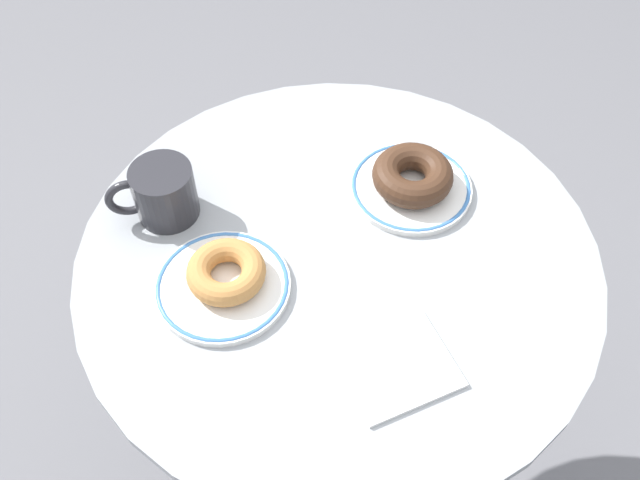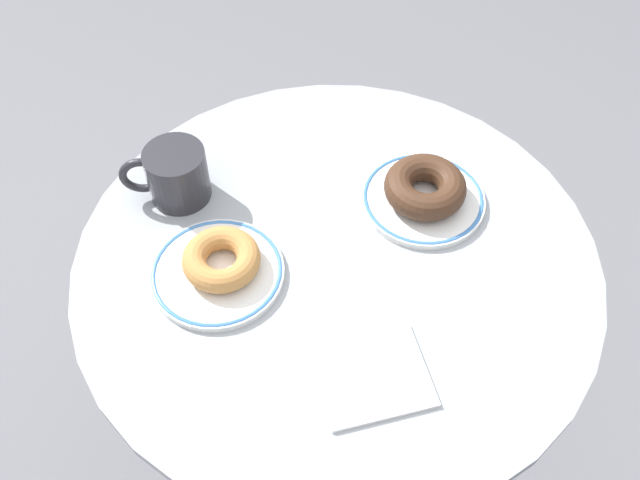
% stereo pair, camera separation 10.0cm
% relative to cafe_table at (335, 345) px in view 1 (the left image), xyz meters
% --- Properties ---
extents(ground_plane, '(7.00, 7.00, 0.02)m').
position_rel_cafe_table_xyz_m(ground_plane, '(0.00, 0.00, -0.50)').
color(ground_plane, slate).
extents(cafe_table, '(0.75, 0.75, 0.75)m').
position_rel_cafe_table_xyz_m(cafe_table, '(0.00, 0.00, 0.00)').
color(cafe_table, '#999EA3').
rests_on(cafe_table, ground).
extents(plate_left, '(0.19, 0.19, 0.01)m').
position_rel_cafe_table_xyz_m(plate_left, '(-0.16, 0.05, 0.27)').
color(plate_left, white).
rests_on(plate_left, cafe_table).
extents(plate_right, '(0.19, 0.19, 0.01)m').
position_rel_cafe_table_xyz_m(plate_right, '(0.16, 0.03, 0.27)').
color(plate_right, white).
rests_on(plate_right, cafe_table).
extents(donut_old_fashioned, '(0.11, 0.11, 0.03)m').
position_rel_cafe_table_xyz_m(donut_old_fashioned, '(-0.15, 0.05, 0.29)').
color(donut_old_fashioned, '#BC7F42').
rests_on(donut_old_fashioned, plate_left).
extents(donut_chocolate, '(0.16, 0.16, 0.04)m').
position_rel_cafe_table_xyz_m(donut_chocolate, '(0.16, 0.03, 0.29)').
color(donut_chocolate, '#422819').
rests_on(donut_chocolate, plate_right).
extents(paper_napkin, '(0.16, 0.15, 0.01)m').
position_rel_cafe_table_xyz_m(paper_napkin, '(-0.05, -0.19, 0.26)').
color(paper_napkin, white).
rests_on(paper_napkin, cafe_table).
extents(coffee_mug, '(0.13, 0.09, 0.09)m').
position_rel_cafe_table_xyz_m(coffee_mug, '(-0.16, 0.21, 0.30)').
color(coffee_mug, '#28282D').
rests_on(coffee_mug, cafe_table).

